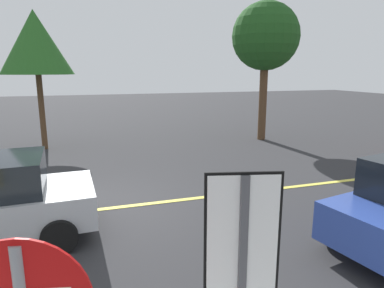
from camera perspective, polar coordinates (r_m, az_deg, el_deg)
ground_plane at (r=8.36m, az=-14.80°, el=-10.57°), size 80.00×80.00×0.00m
lane_marking_centre at (r=8.96m, az=4.92°, el=-8.56°), size 28.00×0.16×0.01m
speed_limit_sign at (r=2.62m, az=8.23°, el=-20.71°), size 0.53×0.14×2.52m
tree_left_verge at (r=16.15m, az=12.24°, el=17.09°), size 3.00×3.00×6.17m
tree_centre_verge at (r=15.06m, az=-24.78°, el=15.15°), size 2.76×2.76×5.48m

